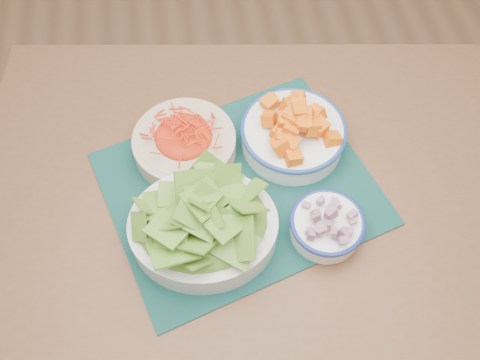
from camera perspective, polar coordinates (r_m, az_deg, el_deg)
The scene contains 7 objects.
ground at distance 1.78m, azimuth -6.68°, elevation -17.37°, with size 4.00×4.00×0.00m, color #9E6E4C.
table at distance 1.21m, azimuth 2.23°, elevation -2.83°, with size 1.34×1.00×0.75m.
placemat at distance 1.12m, azimuth 0.00°, elevation -0.86°, with size 0.53×0.43×0.00m, color #092A29.
carrot_bowl at distance 1.14m, azimuth -5.99°, elevation 4.27°, with size 0.29×0.29×0.09m.
squash_bowl at distance 1.14m, azimuth 5.76°, elevation 5.40°, with size 0.29×0.29×0.11m.
lettuce_bowl at distance 1.01m, azimuth -4.01°, elevation -4.40°, with size 0.31×0.27×0.14m.
onion_bowl at distance 1.05m, azimuth 9.27°, elevation -4.64°, with size 0.17×0.17×0.07m.
Camera 1 is at (0.13, -0.45, 1.71)m, focal length 40.00 mm.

